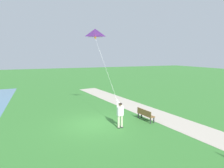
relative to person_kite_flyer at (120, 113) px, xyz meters
The scene contains 5 objects.
ground_plane 2.21m from the person_kite_flyer, 41.76° to the right, with size 120.00×120.00×0.00m, color #33702D.
walkway_path 4.36m from the person_kite_flyer, behind, with size 2.40×32.00×0.02m, color #ADA393.
person_kite_flyer is the anchor object (origin of this frame).
flying_kite 6.65m from the person_kite_flyer, 83.37° to the right, with size 1.32×3.89×5.12m.
park_bench_near_walkway 2.41m from the person_kite_flyer, 167.15° to the right, with size 0.67×1.55×0.88m.
Camera 1 is at (3.50, 12.00, 4.80)m, focal length 29.60 mm.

